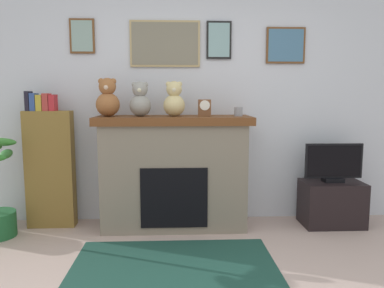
# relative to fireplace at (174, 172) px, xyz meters

# --- Properties ---
(back_wall) EXTENTS (5.20, 0.15, 2.60)m
(back_wall) POSITION_rel_fireplace_xyz_m (0.21, 0.32, 0.72)
(back_wall) COLOR silver
(back_wall) RESTS_ON ground_plane
(fireplace) EXTENTS (1.57, 0.59, 1.16)m
(fireplace) POSITION_rel_fireplace_xyz_m (0.00, 0.00, 0.00)
(fireplace) COLOR gray
(fireplace) RESTS_ON ground_plane
(bookshelf) EXTENTS (0.48, 0.16, 1.41)m
(bookshelf) POSITION_rel_fireplace_xyz_m (-1.29, 0.07, 0.06)
(bookshelf) COLOR brown
(bookshelf) RESTS_ON ground_plane
(tv_stand) EXTENTS (0.62, 0.40, 0.47)m
(tv_stand) POSITION_rel_fireplace_xyz_m (1.67, -0.03, -0.35)
(tv_stand) COLOR black
(tv_stand) RESTS_ON ground_plane
(television) EXTENTS (0.60, 0.14, 0.41)m
(television) POSITION_rel_fireplace_xyz_m (1.67, -0.04, 0.08)
(television) COLOR black
(television) RESTS_ON tv_stand
(area_rug) EXTENTS (1.66, 1.06, 0.01)m
(area_rug) POSITION_rel_fireplace_xyz_m (0.00, -0.94, -0.58)
(area_rug) COLOR #1C4338
(area_rug) RESTS_ON ground_plane
(candle_jar) EXTENTS (0.08, 0.08, 0.09)m
(candle_jar) POSITION_rel_fireplace_xyz_m (0.66, -0.02, 0.62)
(candle_jar) COLOR gray
(candle_jar) RESTS_ON fireplace
(mantel_clock) EXTENTS (0.13, 0.09, 0.17)m
(mantel_clock) POSITION_rel_fireplace_xyz_m (0.31, -0.02, 0.66)
(mantel_clock) COLOR brown
(mantel_clock) RESTS_ON fireplace
(teddy_bear_cream) EXTENTS (0.24, 0.24, 0.38)m
(teddy_bear_cream) POSITION_rel_fireplace_xyz_m (-0.66, -0.02, 0.75)
(teddy_bear_cream) COLOR #985D33
(teddy_bear_cream) RESTS_ON fireplace
(teddy_bear_grey) EXTENTS (0.22, 0.22, 0.35)m
(teddy_bear_grey) POSITION_rel_fireplace_xyz_m (-0.34, -0.02, 0.73)
(teddy_bear_grey) COLOR gray
(teddy_bear_grey) RESTS_ON fireplace
(teddy_bear_tan) EXTENTS (0.22, 0.22, 0.35)m
(teddy_bear_tan) POSITION_rel_fireplace_xyz_m (0.01, -0.02, 0.73)
(teddy_bear_tan) COLOR #D2BE82
(teddy_bear_tan) RESTS_ON fireplace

